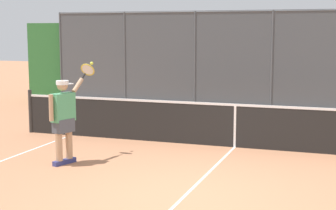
{
  "coord_description": "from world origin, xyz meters",
  "views": [
    {
      "loc": [
        -2.35,
        7.46,
        2.53
      ],
      "look_at": [
        1.11,
        -2.4,
        1.05
      ],
      "focal_mm": 56.33,
      "sensor_mm": 36.0,
      "label": 1
    }
  ],
  "objects": [
    {
      "name": "ground_plane",
      "position": [
        0.0,
        0.0,
        0.0
      ],
      "size": [
        60.0,
        60.0,
        0.0
      ],
      "primitive_type": "plane",
      "color": "#B27551"
    },
    {
      "name": "tennis_player",
      "position": [
        2.76,
        -1.16,
        0.94
      ],
      "size": [
        0.41,
        1.37,
        1.9
      ],
      "rotation": [
        0.0,
        0.0,
        -1.89
      ],
      "color": "navy",
      "rests_on": "ground"
    },
    {
      "name": "tennis_net",
      "position": [
        0.0,
        -3.66,
        0.49
      ],
      "size": [
        10.46,
        0.09,
        1.07
      ],
      "color": "#2D2D2D",
      "rests_on": "ground"
    },
    {
      "name": "fence_backdrop",
      "position": [
        0.0,
        -9.6,
        1.39
      ],
      "size": [
        17.88,
        1.37,
        3.16
      ],
      "color": "#474C51",
      "rests_on": "ground"
    }
  ]
}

